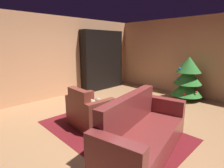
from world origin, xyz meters
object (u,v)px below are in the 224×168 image
object	(u,v)px
bottle_on_table	(110,107)
decorated_tree	(188,78)
book_stack_on_table	(117,108)
bookshelf_unit	(105,60)
couch_red	(142,134)
coffee_table	(117,112)
armchair_red	(89,112)

from	to	relation	value
bottle_on_table	decorated_tree	world-z (taller)	decorated_tree
bottle_on_table	book_stack_on_table	bearing A→B (deg)	61.22
bookshelf_unit	book_stack_on_table	size ratio (longest dim) A/B	9.29
bookshelf_unit	couch_red	size ratio (longest dim) A/B	1.03
coffee_table	decorated_tree	xyz separation A→B (m)	(0.14, 3.05, 0.32)
book_stack_on_table	bottle_on_table	world-z (taller)	bottle_on_table
coffee_table	decorated_tree	world-z (taller)	decorated_tree
armchair_red	coffee_table	distance (m)	0.64
couch_red	book_stack_on_table	xyz separation A→B (m)	(-0.79, 0.23, 0.17)
bookshelf_unit	decorated_tree	xyz separation A→B (m)	(2.96, 0.83, -0.40)
bottle_on_table	armchair_red	bearing A→B (deg)	-164.41
coffee_table	bookshelf_unit	bearing A→B (deg)	141.87
coffee_table	book_stack_on_table	size ratio (longest dim) A/B	2.71
coffee_table	bottle_on_table	bearing A→B (deg)	-100.96
bottle_on_table	couch_red	bearing A→B (deg)	-6.37
bottle_on_table	decorated_tree	bearing A→B (deg)	86.95
armchair_red	decorated_tree	size ratio (longest dim) A/B	0.70
coffee_table	decorated_tree	distance (m)	3.07
bottle_on_table	decorated_tree	size ratio (longest dim) A/B	0.18
bookshelf_unit	coffee_table	size ratio (longest dim) A/B	3.43
book_stack_on_table	bottle_on_table	distance (m)	0.16
bottle_on_table	coffee_table	bearing A→B (deg)	79.04
armchair_red	coffee_table	bearing A→B (deg)	30.32
bookshelf_unit	book_stack_on_table	xyz separation A→B (m)	(2.87, -2.26, -0.62)
book_stack_on_table	bottle_on_table	xyz separation A→B (m)	(-0.07, -0.13, 0.04)
armchair_red	coffee_table	xyz separation A→B (m)	(0.55, 0.32, 0.08)
bottle_on_table	decorated_tree	distance (m)	3.23
armchair_red	book_stack_on_table	bearing A→B (deg)	25.21
bookshelf_unit	book_stack_on_table	distance (m)	3.70
bookshelf_unit	coffee_table	distance (m)	3.67
bookshelf_unit	decorated_tree	size ratio (longest dim) A/B	1.63
couch_red	book_stack_on_table	bearing A→B (deg)	163.75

